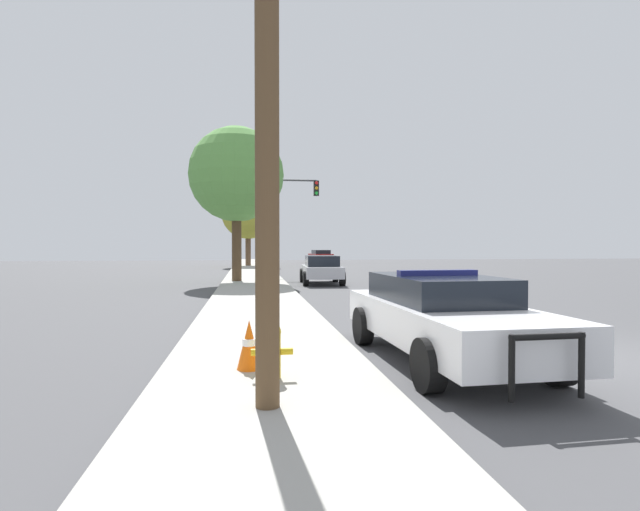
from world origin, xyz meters
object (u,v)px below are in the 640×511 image
at_px(fire_hydrant, 272,349).
at_px(utility_pole, 267,11).
at_px(tree_sidewalk_far, 248,213).
at_px(traffic_cone, 249,344).
at_px(traffic_light, 284,207).
at_px(car_background_distant, 321,256).
at_px(car_background_midblock, 322,269).
at_px(tree_sidewalk_mid, 236,175).
at_px(police_car, 442,315).

relative_size(fire_hydrant, utility_pole, 0.09).
relative_size(tree_sidewalk_far, traffic_cone, 9.96).
distance_m(traffic_light, tree_sidewalk_far, 13.76).
distance_m(utility_pole, car_background_distant, 46.45).
distance_m(traffic_light, traffic_cone, 22.80).
bearing_deg(car_background_midblock, traffic_cone, -99.10).
xyz_separation_m(utility_pole, car_background_distant, (7.24, 45.74, -3.56)).
relative_size(utility_pole, tree_sidewalk_mid, 1.09).
distance_m(car_background_midblock, tree_sidewalk_far, 20.14).
relative_size(fire_hydrant, car_background_midblock, 0.18).
relative_size(traffic_light, traffic_cone, 8.36).
relative_size(police_car, utility_pole, 0.64).
height_order(fire_hydrant, traffic_light, traffic_light).
bearing_deg(utility_pole, car_background_midblock, 79.82).
distance_m(traffic_light, tree_sidewalk_mid, 5.78).
height_order(utility_pole, traffic_cone, utility_pole).
bearing_deg(tree_sidewalk_far, police_car, -85.07).
bearing_deg(utility_pole, tree_sidewalk_far, 90.29).
relative_size(police_car, fire_hydrant, 7.26).
bearing_deg(car_background_midblock, tree_sidewalk_mid, 170.46).
height_order(car_background_midblock, car_background_distant, car_background_distant).
relative_size(fire_hydrant, tree_sidewalk_far, 0.11).
relative_size(tree_sidewalk_mid, traffic_cone, 10.86).
bearing_deg(tree_sidewalk_far, fire_hydrant, -89.55).
relative_size(police_car, car_background_distant, 1.21).
bearing_deg(tree_sidewalk_mid, fire_hydrant, -87.32).
height_order(tree_sidewalk_far, tree_sidewalk_mid, tree_sidewalk_mid).
relative_size(police_car, car_background_midblock, 1.28).
distance_m(utility_pole, tree_sidewalk_mid, 19.10).
xyz_separation_m(fire_hydrant, utility_pole, (-0.10, -1.13, 3.78)).
bearing_deg(utility_pole, car_background_distant, 81.01).
bearing_deg(car_background_distant, traffic_light, -108.13).
height_order(traffic_light, car_background_distant, traffic_light).
bearing_deg(tree_sidewalk_far, car_background_distant, 47.49).
height_order(police_car, traffic_light, traffic_light).
height_order(utility_pole, traffic_light, utility_pole).
relative_size(traffic_light, car_background_midblock, 1.40).
bearing_deg(traffic_cone, traffic_light, 84.61).
bearing_deg(fire_hydrant, car_background_distant, 80.91).
xyz_separation_m(car_background_midblock, traffic_cone, (-3.46, -16.54, -0.25)).
height_order(traffic_light, car_background_midblock, traffic_light).
bearing_deg(tree_sidewalk_mid, police_car, -77.88).
distance_m(utility_pole, car_background_midblock, 18.82).
bearing_deg(traffic_cone, tree_sidewalk_mid, 91.81).
height_order(fire_hydrant, tree_sidewalk_far, tree_sidewalk_far).
relative_size(car_background_distant, tree_sidewalk_mid, 0.58).
bearing_deg(traffic_light, tree_sidewalk_far, 98.85).
relative_size(police_car, traffic_cone, 7.62).
height_order(police_car, car_background_distant, police_car).
distance_m(car_background_midblock, traffic_cone, 16.90).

